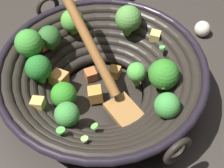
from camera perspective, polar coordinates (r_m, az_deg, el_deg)
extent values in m
plane|color=#332D28|center=(0.70, -1.56, -2.22)|extent=(4.00, 4.00, 0.00)
cylinder|color=black|center=(0.69, -1.57, -1.97)|extent=(0.16, 0.16, 0.01)
torus|color=black|center=(0.68, -1.60, -1.19)|extent=(0.21, 0.21, 0.02)
torus|color=black|center=(0.67, -1.62, -0.65)|extent=(0.24, 0.24, 0.02)
torus|color=black|center=(0.66, -1.64, -0.10)|extent=(0.26, 0.26, 0.02)
torus|color=black|center=(0.65, -1.66, 0.47)|extent=(0.29, 0.29, 0.02)
torus|color=black|center=(0.65, -1.68, 1.05)|extent=(0.32, 0.32, 0.02)
torus|color=black|center=(0.64, -1.70, 1.65)|extent=(0.35, 0.35, 0.02)
torus|color=black|center=(0.63, -1.72, 2.26)|extent=(0.37, 0.37, 0.02)
torus|color=black|center=(0.62, -1.74, 2.88)|extent=(0.39, 0.39, 0.01)
torus|color=black|center=(0.76, -10.66, 12.47)|extent=(0.04, 0.05, 0.05)
torus|color=black|center=(0.54, 10.87, -10.90)|extent=(0.04, 0.05, 0.05)
cylinder|color=#88AF4E|center=(0.67, -7.76, -3.39)|extent=(0.03, 0.03, 0.02)
sphere|color=#328A23|center=(0.64, -8.05, -1.80)|extent=(0.05, 0.05, 0.05)
cylinder|color=#85BB52|center=(0.68, -13.11, 5.00)|extent=(0.03, 0.03, 0.02)
sphere|color=green|center=(0.66, -13.59, 6.84)|extent=(0.05, 0.05, 0.05)
cylinder|color=#659C43|center=(0.65, 7.86, 0.31)|extent=(0.03, 0.02, 0.02)
sphere|color=#316F2D|center=(0.63, 8.13, 1.89)|extent=(0.05, 0.05, 0.05)
cylinder|color=#83C149|center=(0.62, -7.25, -6.39)|extent=(0.03, 0.03, 0.02)
sphere|color=green|center=(0.60, -7.50, -5.05)|extent=(0.04, 0.04, 0.04)
cylinder|color=#73C257|center=(0.65, 8.33, -0.06)|extent=(0.03, 0.03, 0.01)
sphere|color=#338326|center=(0.63, 8.63, 1.61)|extent=(0.06, 0.06, 0.06)
cylinder|color=#68A844|center=(0.73, 2.66, 8.92)|extent=(0.02, 0.02, 0.02)
sphere|color=#569340|center=(0.70, 2.75, 10.86)|extent=(0.05, 0.05, 0.05)
cylinder|color=#7CAD4A|center=(0.73, -6.43, 8.69)|extent=(0.02, 0.02, 0.02)
sphere|color=#529F39|center=(0.72, -6.64, 10.44)|extent=(0.05, 0.05, 0.05)
cylinder|color=olive|center=(0.68, 4.01, 0.58)|extent=(0.02, 0.02, 0.02)
sphere|color=green|center=(0.66, 4.13, 2.02)|extent=(0.04, 0.04, 0.04)
cylinder|color=#7CC150|center=(0.67, -11.78, 1.03)|extent=(0.02, 0.02, 0.02)
sphere|color=#257129|center=(0.65, -12.18, 2.65)|extent=(0.05, 0.05, 0.05)
cylinder|color=#77A445|center=(0.60, 8.87, -5.04)|extent=(0.02, 0.02, 0.02)
sphere|color=green|center=(0.58, 9.20, -3.56)|extent=(0.04, 0.04, 0.04)
cylinder|color=#77AE4D|center=(0.71, -10.12, 6.19)|extent=(0.02, 0.02, 0.01)
sphere|color=#30662C|center=(0.69, -10.41, 7.66)|extent=(0.05, 0.05, 0.05)
cube|color=#D0723E|center=(0.70, -11.45, 6.79)|extent=(0.03, 0.03, 0.03)
cube|color=#E7964E|center=(0.68, -8.86, 0.73)|extent=(0.03, 0.04, 0.04)
cube|color=#E3B661|center=(0.62, -12.28, -3.31)|extent=(0.03, 0.03, 0.02)
cube|color=#D6C46C|center=(0.71, 7.19, 7.90)|extent=(0.02, 0.02, 0.02)
cube|color=#BB7B34|center=(0.71, 0.46, 2.00)|extent=(0.02, 0.02, 0.02)
cube|color=#D18C3E|center=(0.66, -2.77, -1.74)|extent=(0.04, 0.04, 0.03)
cube|color=#CB6435|center=(0.71, -3.56, 1.56)|extent=(0.03, 0.03, 0.02)
cylinder|color=#6BC651|center=(0.59, -2.89, -7.07)|extent=(0.02, 0.02, 0.01)
cylinder|color=#56B247|center=(0.67, 8.38, 6.00)|extent=(0.02, 0.02, 0.01)
cylinder|color=#56B247|center=(0.62, 8.67, -0.04)|extent=(0.01, 0.01, 0.00)
cylinder|color=#99D166|center=(0.55, -4.58, -9.12)|extent=(0.02, 0.02, 0.01)
cylinder|color=#56B247|center=(0.56, -8.55, -7.67)|extent=(0.02, 0.02, 0.01)
cylinder|color=#56B247|center=(0.72, 3.99, 10.47)|extent=(0.02, 0.02, 0.01)
cube|color=#9E6B38|center=(0.63, 2.10, -4.63)|extent=(0.09, 0.08, 0.01)
cylinder|color=#A46733|center=(0.62, -4.14, 7.53)|extent=(0.16, 0.13, 0.15)
sphere|color=silver|center=(0.83, 14.84, 8.90)|extent=(0.04, 0.04, 0.04)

